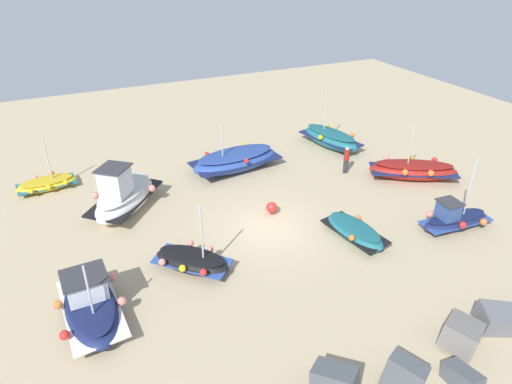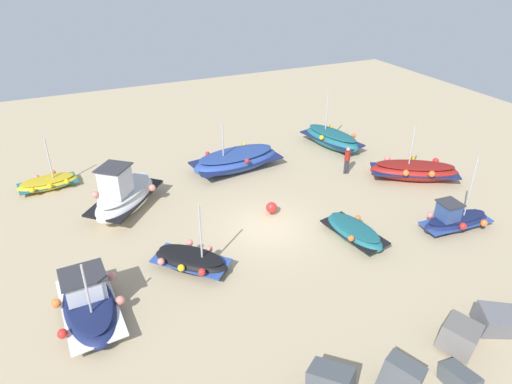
# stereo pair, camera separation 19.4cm
# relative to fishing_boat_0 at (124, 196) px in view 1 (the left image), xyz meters

# --- Properties ---
(ground_plane) EXTENTS (54.49, 54.49, 0.00)m
(ground_plane) POSITION_rel_fishing_boat_0_xyz_m (-5.80, 4.55, -0.84)
(ground_plane) COLOR tan
(fishing_boat_0) EXTENTS (4.54, 4.85, 2.69)m
(fishing_boat_0) POSITION_rel_fishing_boat_0_xyz_m (0.00, 0.00, 0.00)
(fishing_boat_0) COLOR white
(fishing_boat_0) RESTS_ON ground_plane
(fishing_boat_1) EXTENTS (5.17, 4.05, 3.30)m
(fishing_boat_1) POSITION_rel_fishing_boat_0_xyz_m (-15.65, 3.41, -0.30)
(fishing_boat_1) COLOR maroon
(fishing_boat_1) RESTS_ON ground_plane
(fishing_boat_2) EXTENTS (1.79, 3.52, 0.81)m
(fishing_boat_2) POSITION_rel_fishing_boat_0_xyz_m (-8.97, 7.04, -0.46)
(fishing_boat_2) COLOR #1E6670
(fishing_boat_2) RESTS_ON ground_plane
(fishing_boat_3) EXTENTS (2.43, 4.40, 2.87)m
(fishing_boat_3) POSITION_rel_fishing_boat_0_xyz_m (2.62, 7.15, -0.25)
(fishing_boat_3) COLOR navy
(fishing_boat_3) RESTS_ON ground_plane
(fishing_boat_4) EXTENTS (2.57, 4.79, 3.68)m
(fishing_boat_4) POSITION_rel_fishing_boat_0_xyz_m (-13.96, -2.58, -0.25)
(fishing_boat_4) COLOR #1E6670
(fishing_boat_4) RESTS_ON ground_plane
(fishing_boat_5) EXTENTS (5.69, 3.00, 3.14)m
(fishing_boat_5) POSITION_rel_fishing_boat_0_xyz_m (-6.94, -2.05, -0.24)
(fishing_boat_5) COLOR #2D4C9E
(fishing_boat_5) RESTS_ON ground_plane
(fishing_boat_6) EXTENTS (3.28, 1.90, 2.93)m
(fishing_boat_6) POSITION_rel_fishing_boat_0_xyz_m (3.43, -4.13, -0.51)
(fishing_boat_6) COLOR gold
(fishing_boat_6) RESTS_ON ground_plane
(fishing_boat_7) EXTENTS (3.26, 3.34, 3.21)m
(fishing_boat_7) POSITION_rel_fishing_boat_0_xyz_m (-1.54, 6.05, -0.42)
(fishing_boat_7) COLOR black
(fishing_boat_7) RESTS_ON ground_plane
(fishing_boat_8) EXTENTS (3.67, 1.87, 3.65)m
(fishing_boat_8) POSITION_rel_fishing_boat_0_xyz_m (-13.75, 8.34, -0.33)
(fishing_boat_8) COLOR navy
(fishing_boat_8) RESTS_ON ground_plane
(person_walking) EXTENTS (0.32, 0.32, 1.65)m
(person_walking) POSITION_rel_fishing_boat_0_xyz_m (-12.57, 1.18, 0.11)
(person_walking) COLOR #2D2D38
(person_walking) RESTS_ON ground_plane
(breakwater_rocks) EXTENTS (23.45, 2.75, 1.39)m
(breakwater_rocks) POSITION_rel_fishing_boat_0_xyz_m (-5.78, 14.11, -0.41)
(breakwater_rocks) COLOR slate
(breakwater_rocks) RESTS_ON ground_plane
(mooring_buoy_0) EXTENTS (0.56, 0.56, 0.67)m
(mooring_buoy_0) POSITION_rel_fishing_boat_0_xyz_m (-6.51, 3.52, -0.44)
(mooring_buoy_0) COLOR #3F3F42
(mooring_buoy_0) RESTS_ON ground_plane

